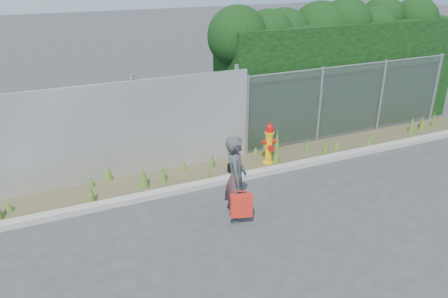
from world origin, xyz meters
TOP-DOWN VIEW (x-y plane):
  - ground at (0.00, 0.00)m, footprint 80.00×80.00m
  - curb at (0.00, 1.80)m, footprint 16.00×0.22m
  - weed_strip at (-0.46, 2.41)m, footprint 16.00×1.28m
  - corrugated_fence at (-3.25, 3.01)m, footprint 8.50×0.21m
  - chainlink_fence at (4.25, 3.00)m, footprint 6.50×0.07m
  - hedge at (4.27, 4.02)m, footprint 7.72×1.79m
  - fire_hydrant at (1.26, 2.25)m, footprint 0.35×0.32m
  - woman at (-0.52, 0.39)m, footprint 0.62×0.72m
  - red_tote_bag at (-0.53, 0.12)m, footprint 0.40×0.15m
  - black_shoulder_bag at (-0.48, 0.56)m, footprint 0.23×0.10m

SIDE VIEW (x-z plane):
  - ground at x=0.00m, z-range 0.00..0.00m
  - curb at x=0.00m, z-range 0.00..0.12m
  - weed_strip at x=-0.46m, z-range -0.13..0.41m
  - red_tote_bag at x=-0.53m, z-range 0.16..0.69m
  - fire_hydrant at x=1.26m, z-range -0.02..1.04m
  - woman at x=-0.52m, z-range 0.00..1.68m
  - black_shoulder_bag at x=-0.48m, z-range 0.91..1.08m
  - chainlink_fence at x=4.25m, z-range 0.01..2.06m
  - corrugated_fence at x=-3.25m, z-range -0.05..2.25m
  - hedge at x=4.27m, z-range 0.20..3.84m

